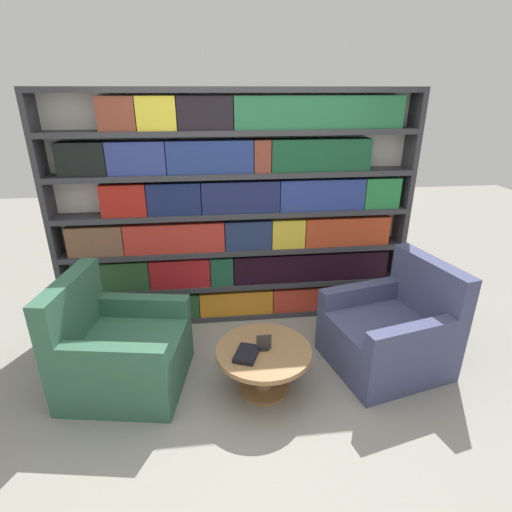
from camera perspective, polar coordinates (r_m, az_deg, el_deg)
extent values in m
plane|color=gray|center=(3.20, -0.55, -22.07)|extent=(14.00, 14.00, 0.00)
cube|color=silver|center=(4.04, -3.09, 6.67)|extent=(3.46, 0.05, 2.27)
cube|color=#333338|center=(4.18, -27.08, 4.73)|extent=(0.05, 0.30, 2.27)
cube|color=#333338|center=(4.37, 20.12, 6.54)|extent=(0.05, 0.30, 2.27)
cube|color=#333338|center=(4.37, -2.67, -7.95)|extent=(3.36, 0.30, 0.05)
cube|color=#333338|center=(4.20, -2.76, -3.80)|extent=(3.36, 0.30, 0.05)
cube|color=#333338|center=(4.04, -2.86, 1.01)|extent=(3.36, 0.30, 0.05)
cube|color=#333338|center=(3.92, -2.97, 6.17)|extent=(3.36, 0.30, 0.05)
cube|color=#333338|center=(3.83, -3.08, 11.61)|extent=(3.36, 0.30, 0.05)
cube|color=#333338|center=(3.77, -3.21, 17.27)|extent=(3.36, 0.30, 0.05)
cube|color=#333338|center=(3.76, -3.34, 22.65)|extent=(3.36, 0.30, 0.05)
cube|color=navy|center=(4.40, -20.63, -6.92)|extent=(0.62, 0.20, 0.26)
cube|color=#26552D|center=(4.29, -12.34, -6.72)|extent=(0.63, 0.20, 0.26)
cube|color=orange|center=(4.27, -2.86, -6.33)|extent=(0.76, 0.20, 0.26)
cube|color=#BB3626|center=(4.37, 6.92, -5.74)|extent=(0.70, 0.20, 0.26)
cube|color=#264B29|center=(4.20, -18.90, -2.45)|extent=(0.59, 0.20, 0.30)
cube|color=maroon|center=(4.11, -10.73, -2.13)|extent=(0.59, 0.20, 0.30)
cube|color=#1B5135|center=(4.09, -4.92, -1.88)|extent=(0.22, 0.20, 0.30)
cube|color=black|center=(4.21, 7.70, -1.26)|extent=(1.60, 0.20, 0.30)
cube|color=brown|center=(4.10, -21.81, 2.22)|extent=(0.51, 0.20, 0.29)
cube|color=#B32E24|center=(3.97, -11.46, 2.78)|extent=(0.95, 0.20, 0.29)
cube|color=navy|center=(3.97, -1.18, 3.24)|extent=(0.45, 0.20, 0.29)
cube|color=gold|center=(4.02, 4.48, 3.45)|extent=(0.33, 0.20, 0.29)
cube|color=#B13D1F|center=(4.18, 12.64, 3.69)|extent=(0.86, 0.20, 0.29)
cube|color=#A01D16|center=(3.92, -18.27, 7.71)|extent=(0.41, 0.20, 0.30)
cube|color=#18204C|center=(3.85, -11.55, 8.15)|extent=(0.49, 0.20, 0.30)
cube|color=navy|center=(3.85, -2.24, 8.57)|extent=(0.73, 0.20, 0.30)
cube|color=navy|center=(3.99, 9.25, 8.79)|extent=(0.83, 0.20, 0.30)
cube|color=#25793C|center=(4.19, 17.23, 8.74)|extent=(0.35, 0.20, 0.30)
cube|color=black|center=(3.92, -23.54, 12.63)|extent=(0.41, 0.20, 0.29)
cube|color=navy|center=(3.82, -16.62, 13.31)|extent=(0.51, 0.20, 0.29)
cube|color=navy|center=(3.77, -6.56, 13.95)|extent=(0.78, 0.20, 0.29)
cube|color=brown|center=(3.80, 0.80, 14.17)|extent=(0.15, 0.20, 0.29)
cube|color=#17482B|center=(3.91, 9.11, 14.14)|extent=(0.94, 0.20, 0.29)
cube|color=brown|center=(3.80, -19.21, 18.68)|extent=(0.32, 0.20, 0.28)
cube|color=gold|center=(3.75, -13.97, 19.19)|extent=(0.33, 0.20, 0.28)
cube|color=black|center=(3.73, -7.28, 19.63)|extent=(0.48, 0.20, 0.28)
cube|color=#25673D|center=(3.86, 8.92, 19.64)|extent=(1.54, 0.20, 0.28)
cube|color=#336047|center=(3.50, -17.94, -14.05)|extent=(1.03, 0.98, 0.44)
cube|color=#336047|center=(3.41, -24.94, -6.87)|extent=(0.28, 0.85, 0.50)
cube|color=#336047|center=(3.03, -19.71, -13.44)|extent=(0.77, 0.25, 0.18)
cube|color=#336047|center=(3.59, -15.56, -6.85)|extent=(0.77, 0.25, 0.18)
cube|color=#42476B|center=(3.72, 17.93, -11.67)|extent=(1.07, 1.02, 0.44)
cube|color=#42476B|center=(3.72, 23.50, -4.13)|extent=(0.33, 0.85, 0.50)
cube|color=#42476B|center=(3.77, 14.41, -5.27)|extent=(0.77, 0.29, 0.18)
cube|color=#42476B|center=(3.29, 21.34, -10.63)|extent=(0.77, 0.29, 0.18)
cylinder|color=olive|center=(3.31, 1.09, -16.16)|extent=(0.13, 0.13, 0.35)
cylinder|color=olive|center=(3.41, 1.07, -18.23)|extent=(0.41, 0.41, 0.03)
cylinder|color=olive|center=(3.19, 1.12, -13.46)|extent=(0.75, 0.75, 0.04)
cube|color=black|center=(3.18, 1.12, -13.10)|extent=(0.07, 0.06, 0.01)
cube|color=#2D2D2D|center=(3.14, 1.13, -12.22)|extent=(0.12, 0.01, 0.13)
cube|color=black|center=(3.10, -1.37, -13.82)|extent=(0.23, 0.27, 0.03)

